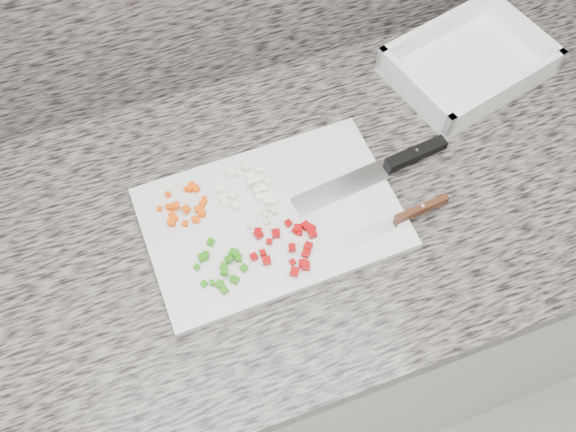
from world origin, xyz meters
TOP-DOWN VIEW (x-y plane):
  - cabinet at (0.00, 1.44)m, footprint 3.92×0.62m
  - countertop at (0.00, 1.44)m, footprint 3.96×0.64m
  - cutting_board at (0.06, 1.42)m, footprint 0.41×0.27m
  - carrot_pile at (-0.06, 1.48)m, footprint 0.08×0.08m
  - onion_pile at (0.05, 1.48)m, footprint 0.09×0.09m
  - green_pepper_pile at (-0.04, 1.36)m, footprint 0.08×0.10m
  - red_pepper_pile at (0.07, 1.36)m, footprint 0.11×0.10m
  - garlic_pile at (0.05, 1.42)m, footprint 0.05×0.05m
  - chef_knife at (0.28, 1.44)m, footprint 0.28×0.06m
  - paring_knife at (0.26, 1.34)m, footprint 0.19×0.03m
  - tray at (0.51, 1.59)m, footprint 0.31×0.26m

SIDE VIEW (x-z plane):
  - cabinet at x=0.00m, z-range 0.00..0.86m
  - countertop at x=0.00m, z-range 0.86..0.90m
  - cutting_board at x=0.06m, z-range 0.90..0.91m
  - garlic_pile at x=0.05m, z-range 0.91..0.92m
  - carrot_pile at x=-0.06m, z-range 0.91..0.93m
  - tray at x=0.51m, z-range 0.89..0.95m
  - chef_knife at x=0.28m, z-range 0.91..0.93m
  - green_pepper_pile at x=-0.04m, z-range 0.91..0.93m
  - onion_pile at x=0.05m, z-range 0.91..0.93m
  - red_pepper_pile at x=0.07m, z-range 0.91..0.93m
  - paring_knife at x=0.26m, z-range 0.91..0.93m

